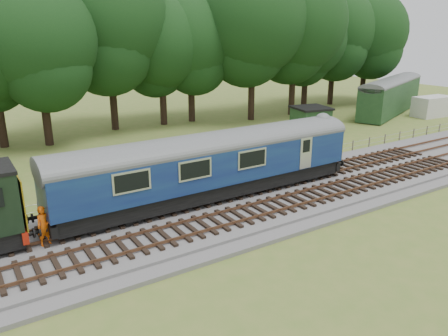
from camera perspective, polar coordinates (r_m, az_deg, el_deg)
ground at (r=24.75m, az=2.56°, el=-5.09°), size 120.00×120.00×0.00m
ballast at (r=24.68m, az=2.56°, el=-4.72°), size 70.00×7.00×0.35m
track_north at (r=25.67m, az=0.76°, el=-3.22°), size 67.20×2.40×0.21m
track_south at (r=23.41m, az=4.84°, el=-5.42°), size 67.20×2.40×0.21m
fence at (r=28.28m, az=-2.71°, el=-2.11°), size 64.00×0.12×1.00m
tree_line at (r=43.74m, az=-14.37°, el=4.53°), size 70.00×8.00×18.00m
dmu_railcar at (r=24.32m, az=-1.69°, el=1.03°), size 18.05×2.86×3.88m
worker at (r=21.08m, az=-22.45°, el=-6.98°), size 0.78×0.65×1.84m
parked_coach at (r=55.43m, az=20.99°, el=9.05°), size 15.90×8.59×4.09m
shed at (r=42.34m, az=11.22°, el=6.14°), size 3.72×3.72×2.59m
caravan at (r=55.48m, az=25.58°, el=7.27°), size 4.78×2.61×2.26m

